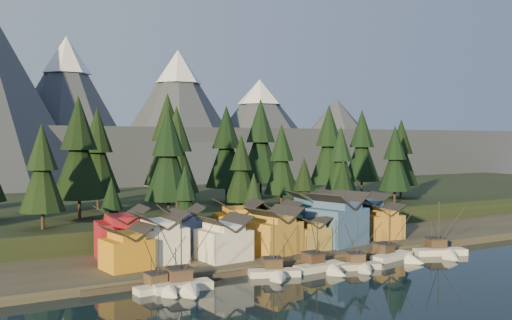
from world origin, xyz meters
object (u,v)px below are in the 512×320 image
boat_0 (163,280)px  house_front_1 (159,236)px  boat_3 (323,259)px  house_front_0 (127,246)px  boat_4 (360,259)px  house_back_1 (180,229)px  boat_1 (185,276)px  house_back_0 (121,231)px  boat_2 (275,265)px  boat_5 (397,250)px  boat_6 (443,245)px

boat_0 → house_front_1: size_ratio=1.13×
boat_3 → house_front_0: (-32.81, 13.46, 3.34)m
boat_4 → house_back_1: house_back_1 is taller
boat_1 → boat_4: size_ratio=1.21×
house_back_0 → house_back_1: (11.57, -1.34, -0.16)m
house_back_0 → boat_3: bearing=-32.2°
boat_0 → house_back_1: house_back_1 is taller
boat_2 → house_front_0: 26.41m
house_back_0 → boat_5: bearing=-20.0°
boat_2 → boat_3: bearing=18.0°
house_front_0 → house_back_1: bearing=23.2°
house_back_0 → house_front_1: bearing=-49.5°
boat_2 → boat_3: boat_3 is taller
boat_0 → boat_1: boat_1 is taller
boat_2 → house_front_1: size_ratio=1.20×
house_front_1 → boat_5: bearing=-20.7°
boat_3 → house_front_0: bearing=153.6°
boat_4 → boat_5: 12.26m
house_front_1 → boat_2: bearing=-46.0°
boat_2 → boat_5: 28.67m
boat_0 → boat_4: size_ratio=0.99×
boat_0 → boat_2: bearing=-6.7°
boat_3 → boat_0: bearing=174.5°
boat_5 → boat_3: bearing=168.9°
house_front_0 → house_front_1: (6.89, 2.63, 0.85)m
boat_1 → boat_6: 57.72m
house_front_0 → house_front_1: 7.43m
boat_0 → boat_4: 37.73m
boat_1 → house_front_1: 17.09m
boat_0 → boat_2: (20.82, -0.23, 0.11)m
boat_0 → boat_3: 30.89m
boat_2 → boat_6: (40.15, -1.46, 0.12)m
boat_3 → house_back_0: 38.77m
boat_3 → house_back_0: (-30.93, 22.95, 4.45)m
boat_2 → house_back_0: (-20.87, 22.45, 4.50)m
boat_3 → boat_4: bearing=-24.1°
boat_5 → house_front_0: bearing=153.1°
house_front_0 → boat_5: bearing=-22.1°
boat_5 → boat_6: size_ratio=0.95×
boat_6 → house_front_0: (-62.91, 14.42, 3.27)m
boat_4 → boat_0: bearing=-167.4°
boat_6 → house_front_1: boat_6 is taller
house_front_0 → boat_6: bearing=-20.9°
boat_1 → boat_3: bearing=5.5°
boat_4 → house_back_1: 35.75m
boat_3 → house_front_1: (-25.92, 16.09, 4.19)m
boat_2 → boat_5: size_ratio=0.96×
house_back_1 → boat_1: bearing=-98.0°
boat_6 → house_back_1: 54.53m
boat_6 → boat_3: bearing=-160.0°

